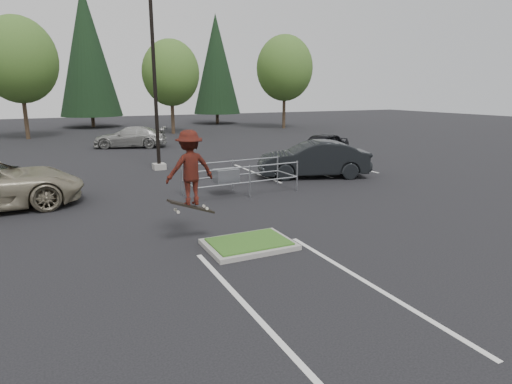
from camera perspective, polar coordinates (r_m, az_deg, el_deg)
name	(u,v)px	position (r m, az deg, el deg)	size (l,w,h in m)	color
ground	(249,247)	(11.11, -0.95, -7.30)	(120.00, 120.00, 0.00)	black
grass_median	(249,244)	(11.08, -0.95, -6.92)	(2.20, 1.60, 0.16)	gray
stall_lines	(147,200)	(16.24, -14.30, -1.00)	(22.62, 17.60, 0.01)	silver
light_pole	(154,77)	(21.99, -13.39, 14.72)	(0.70, 0.60, 10.12)	gray
decid_b	(19,63)	(40.07, -29.06, 14.83)	(5.89, 5.89, 9.64)	#38281C
decid_c	(171,75)	(40.63, -11.31, 15.05)	(5.12, 5.12, 8.38)	#38281C
decid_d	(284,70)	(45.66, 3.79, 15.89)	(5.76, 5.76, 9.43)	#38281C
conif_b	(87,52)	(50.29, -21.61, 17.01)	(6.38, 6.38, 14.50)	#38281C
conif_c	(216,64)	(52.35, -5.33, 16.58)	(5.50, 5.50, 12.50)	#38281C
cart_corral	(230,175)	(16.38, -3.54, 2.25)	(4.37, 1.76, 1.22)	#979A9F
skateboarder	(190,168)	(11.08, -8.82, 3.12)	(1.29, 0.79, 2.24)	black
car_r_charc	(313,159)	(19.94, 7.65, 4.36)	(1.75, 5.03, 1.66)	black
car_r_black	(321,146)	(25.58, 8.72, 6.11)	(1.75, 4.34, 1.48)	black
car_far_silver	(131,137)	(31.47, -16.27, 7.05)	(2.03, 4.98, 1.45)	#A3A39E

